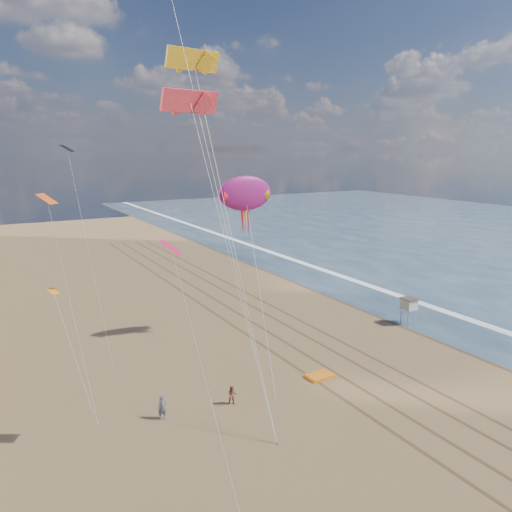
{
  "coord_description": "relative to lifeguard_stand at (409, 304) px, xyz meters",
  "views": [
    {
      "loc": [
        -24.59,
        -12.65,
        19.02
      ],
      "look_at": [
        -2.76,
        26.0,
        9.5
      ],
      "focal_mm": 35.0,
      "sensor_mm": 36.0,
      "label": 1
    }
  ],
  "objects": [
    {
      "name": "foam",
      "position": [
        7.12,
        15.07,
        -2.28
      ],
      "size": [
        260.0,
        260.0,
        0.0
      ],
      "primitive_type": "plane",
      "color": "white",
      "rests_on": "ground"
    },
    {
      "name": "show_kite",
      "position": [
        -17.39,
        5.77,
        12.46
      ],
      "size": [
        5.09,
        7.31,
        19.72
      ],
      "color": "#96176B",
      "rests_on": "ground"
    },
    {
      "name": "kite_flyer_b",
      "position": [
        -25.16,
        -6.45,
        -1.51
      ],
      "size": [
        0.94,
        0.87,
        1.54
      ],
      "primitive_type": "imported",
      "rotation": [
        0.0,
        0.0,
        -0.48
      ],
      "color": "#915049",
      "rests_on": "ground"
    },
    {
      "name": "lifeguard_stand",
      "position": [
        0.0,
        0.0,
        0.0
      ],
      "size": [
        1.64,
        1.64,
        2.96
      ],
      "color": "silver",
      "rests_on": "ground"
    },
    {
      "name": "parafoils",
      "position": [
        -25.58,
        1.14,
        25.89
      ],
      "size": [
        7.78,
        7.67,
        13.14
      ],
      "color": "black",
      "rests_on": "ground"
    },
    {
      "name": "kite_flyer_a",
      "position": [
        -30.46,
        -5.83,
        -1.4
      ],
      "size": [
        0.68,
        0.47,
        1.77
      ],
      "primitive_type": "imported",
      "rotation": [
        0.0,
        0.0,
        -0.07
      ],
      "color": "#56596E",
      "rests_on": "ground"
    },
    {
      "name": "tracks",
      "position": [
        -13.53,
        5.07,
        -2.27
      ],
      "size": [
        7.68,
        120.0,
        0.01
      ],
      "color": "brown",
      "rests_on": "ground"
    },
    {
      "name": "grounded_kite",
      "position": [
        -16.56,
        -5.98,
        -2.15
      ],
      "size": [
        2.42,
        1.62,
        0.27
      ],
      "primitive_type": "cube",
      "rotation": [
        0.0,
        0.0,
        0.06
      ],
      "color": "orange",
      "rests_on": "ground"
    },
    {
      "name": "wet_sand",
      "position": [
        2.92,
        15.07,
        -2.28
      ],
      "size": [
        260.0,
        260.0,
        0.0
      ],
      "primitive_type": "plane",
      "color": "#42301E",
      "rests_on": "ground"
    },
    {
      "name": "small_kites",
      "position": [
        -33.6,
        0.57,
        12.45
      ],
      "size": [
        6.98,
        21.34,
        11.59
      ],
      "color": "black",
      "rests_on": "ground"
    }
  ]
}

